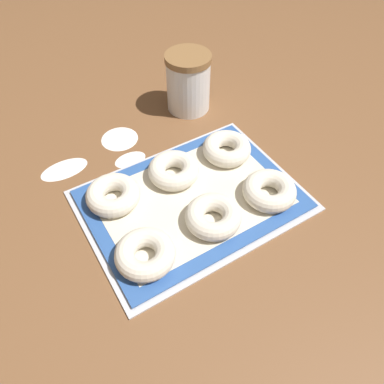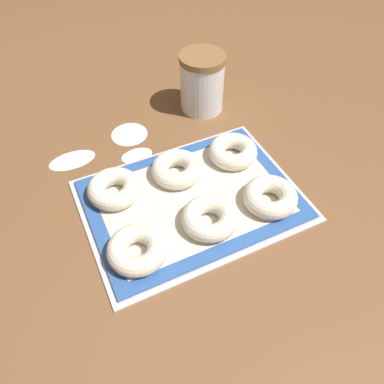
# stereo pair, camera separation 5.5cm
# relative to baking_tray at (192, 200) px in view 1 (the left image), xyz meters

# --- Properties ---
(ground_plane) EXTENTS (2.80, 2.80, 0.00)m
(ground_plane) POSITION_rel_baking_tray_xyz_m (-0.02, 0.02, -0.00)
(ground_plane) COLOR brown
(baking_tray) EXTENTS (0.46, 0.34, 0.01)m
(baking_tray) POSITION_rel_baking_tray_xyz_m (0.00, 0.00, 0.00)
(baking_tray) COLOR silver
(baking_tray) RESTS_ON ground_plane
(baking_mat) EXTENTS (0.44, 0.31, 0.00)m
(baking_mat) POSITION_rel_baking_tray_xyz_m (0.00, 0.00, 0.01)
(baking_mat) COLOR #2D569E
(baking_mat) RESTS_ON baking_tray
(bagel_front_left) EXTENTS (0.11, 0.11, 0.04)m
(bagel_front_left) POSITION_rel_baking_tray_xyz_m (-0.15, -0.08, 0.03)
(bagel_front_left) COLOR silver
(bagel_front_left) RESTS_ON baking_mat
(bagel_front_center) EXTENTS (0.11, 0.11, 0.04)m
(bagel_front_center) POSITION_rel_baking_tray_xyz_m (0.00, -0.08, 0.03)
(bagel_front_center) COLOR silver
(bagel_front_center) RESTS_ON baking_mat
(bagel_front_right) EXTENTS (0.11, 0.11, 0.04)m
(bagel_front_right) POSITION_rel_baking_tray_xyz_m (0.14, -0.08, 0.03)
(bagel_front_right) COLOR silver
(bagel_front_right) RESTS_ON baking_mat
(bagel_back_left) EXTENTS (0.11, 0.11, 0.04)m
(bagel_back_left) POSITION_rel_baking_tray_xyz_m (-0.15, 0.08, 0.03)
(bagel_back_left) COLOR silver
(bagel_back_left) RESTS_ON baking_mat
(bagel_back_center) EXTENTS (0.11, 0.11, 0.04)m
(bagel_back_center) POSITION_rel_baking_tray_xyz_m (-0.00, 0.08, 0.03)
(bagel_back_center) COLOR silver
(bagel_back_center) RESTS_ON baking_mat
(bagel_back_right) EXTENTS (0.11, 0.11, 0.04)m
(bagel_back_right) POSITION_rel_baking_tray_xyz_m (0.14, 0.07, 0.03)
(bagel_back_right) COLOR silver
(bagel_back_right) RESTS_ON baking_mat
(flour_canister) EXTENTS (0.12, 0.12, 0.15)m
(flour_canister) POSITION_rel_baking_tray_xyz_m (0.17, 0.30, 0.07)
(flour_canister) COLOR white
(flour_canister) RESTS_ON ground_plane
(flour_patch_near) EXTENTS (0.08, 0.05, 0.00)m
(flour_patch_near) POSITION_rel_baking_tray_xyz_m (-0.06, 0.19, -0.00)
(flour_patch_near) COLOR white
(flour_patch_near) RESTS_ON ground_plane
(flour_patch_far) EXTENTS (0.11, 0.06, 0.00)m
(flour_patch_far) POSITION_rel_baking_tray_xyz_m (-0.20, 0.24, -0.00)
(flour_patch_far) COLOR white
(flour_patch_far) RESTS_ON ground_plane
(flour_patch_side) EXTENTS (0.09, 0.09, 0.00)m
(flour_patch_side) POSITION_rel_baking_tray_xyz_m (-0.05, 0.27, -0.00)
(flour_patch_side) COLOR white
(flour_patch_side) RESTS_ON ground_plane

